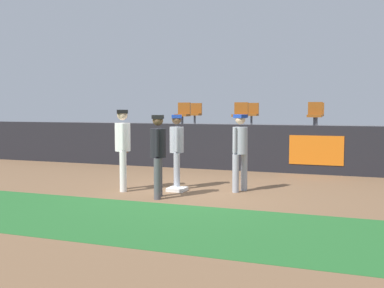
{
  "coord_description": "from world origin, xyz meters",
  "views": [
    {
      "loc": [
        3.51,
        -9.37,
        1.89
      ],
      "look_at": [
        -0.28,
        1.1,
        1.0
      ],
      "focal_mm": 42.37,
      "sensor_mm": 36.0,
      "label": 1
    }
  ],
  "objects": [
    {
      "name": "player_coach_visitor",
      "position": [
        1.08,
        0.53,
        1.01
      ],
      "size": [
        0.44,
        0.45,
        1.74
      ],
      "rotation": [
        0.0,
        0.0,
        -2.0
      ],
      "color": "#9EA3AD",
      "rests_on": "ground_plane"
    },
    {
      "name": "ground_plane",
      "position": [
        0.0,
        0.0,
        0.0
      ],
      "size": [
        60.0,
        60.0,
        0.0
      ],
      "primitive_type": "plane",
      "color": "brown"
    },
    {
      "name": "player_runner_visitor",
      "position": [
        -0.4,
        0.39,
        1.0
      ],
      "size": [
        0.43,
        0.46,
        1.73
      ],
      "rotation": [
        0.0,
        0.0,
        -1.19
      ],
      "color": "#9EA3AD",
      "rests_on": "ground_plane"
    },
    {
      "name": "grass_foreground_strip",
      "position": [
        0.0,
        -2.65,
        0.0
      ],
      "size": [
        18.0,
        2.8,
        0.01
      ],
      "primitive_type": "cube",
      "color": "#26662B",
      "rests_on": "ground_plane"
    },
    {
      "name": "bleacher_platform",
      "position": [
        0.0,
        6.5,
        0.62
      ],
      "size": [
        18.0,
        4.8,
        1.24
      ],
      "primitive_type": "cube",
      "color": "#59595E",
      "rests_on": "ground_plane"
    },
    {
      "name": "seat_back_center",
      "position": [
        -0.12,
        7.17,
        1.71
      ],
      "size": [
        0.46,
        0.44,
        0.84
      ],
      "color": "#4C4C51",
      "rests_on": "bleacher_platform"
    },
    {
      "name": "seat_back_left",
      "position": [
        -2.34,
        7.17,
        1.71
      ],
      "size": [
        0.45,
        0.44,
        0.84
      ],
      "color": "#4C4C51",
      "rests_on": "bleacher_platform"
    },
    {
      "name": "seat_front_center",
      "position": [
        -0.11,
        5.37,
        1.71
      ],
      "size": [
        0.47,
        0.44,
        0.84
      ],
      "color": "#4C4C51",
      "rests_on": "bleacher_platform"
    },
    {
      "name": "seat_front_right",
      "position": [
        2.29,
        5.37,
        1.71
      ],
      "size": [
        0.45,
        0.44,
        0.84
      ],
      "color": "#4C4C51",
      "rests_on": "bleacher_platform"
    },
    {
      "name": "seat_front_left",
      "position": [
        -2.16,
        5.37,
        1.71
      ],
      "size": [
        0.45,
        0.44,
        0.84
      ],
      "color": "#4C4C51",
      "rests_on": "bleacher_platform"
    },
    {
      "name": "seat_back_right",
      "position": [
        2.21,
        7.17,
        1.71
      ],
      "size": [
        0.47,
        0.44,
        0.84
      ],
      "color": "#4C4C51",
      "rests_on": "bleacher_platform"
    },
    {
      "name": "player_fielder_home",
      "position": [
        -1.47,
        -0.24,
        1.07
      ],
      "size": [
        0.48,
        0.59,
        1.85
      ],
      "rotation": [
        0.0,
        0.0,
        -1.06
      ],
      "color": "white",
      "rests_on": "ground_plane"
    },
    {
      "name": "first_base",
      "position": [
        -0.28,
        0.1,
        0.04
      ],
      "size": [
        0.4,
        0.4,
        0.08
      ],
      "primitive_type": "cube",
      "color": "white",
      "rests_on": "ground_plane"
    },
    {
      "name": "player_umpire",
      "position": [
        -0.36,
        -0.77,
        1.01
      ],
      "size": [
        0.42,
        0.47,
        1.74
      ],
      "rotation": [
        0.0,
        0.0,
        -1.26
      ],
      "color": "#4C4C51",
      "rests_on": "ground_plane"
    },
    {
      "name": "field_wall",
      "position": [
        0.01,
        3.93,
        0.69
      ],
      "size": [
        18.0,
        0.26,
        1.39
      ],
      "color": "black",
      "rests_on": "ground_plane"
    }
  ]
}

